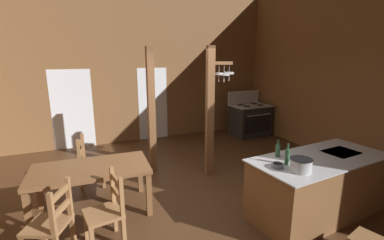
# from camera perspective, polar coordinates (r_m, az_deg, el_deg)

# --- Properties ---
(ground_plane) EXTENTS (8.55, 8.41, 0.10)m
(ground_plane) POSITION_cam_1_polar(r_m,az_deg,el_deg) (4.62, 0.39, -17.96)
(ground_plane) COLOR #4C301C
(wall_back) EXTENTS (8.55, 0.14, 4.21)m
(wall_back) POSITION_cam_1_polar(r_m,az_deg,el_deg) (7.66, -11.62, 11.24)
(wall_back) COLOR brown
(wall_back) RESTS_ON ground_plane
(wall_right) EXTENTS (0.14, 8.41, 4.21)m
(wall_right) POSITION_cam_1_polar(r_m,az_deg,el_deg) (6.62, 33.94, 8.98)
(wall_right) COLOR brown
(wall_right) RESTS_ON ground_plane
(glazed_door_back_left) EXTENTS (1.00, 0.01, 2.05)m
(glazed_door_back_left) POSITION_cam_1_polar(r_m,az_deg,el_deg) (7.53, -24.19, 2.04)
(glazed_door_back_left) COLOR white
(glazed_door_back_left) RESTS_ON ground_plane
(glazed_panel_back_right) EXTENTS (0.84, 0.01, 2.05)m
(glazed_panel_back_right) POSITION_cam_1_polar(r_m,az_deg,el_deg) (7.78, -8.35, 3.41)
(glazed_panel_back_right) COLOR white
(glazed_panel_back_right) RESTS_ON ground_plane
(kitchen_island) EXTENTS (2.23, 1.13, 0.92)m
(kitchen_island) POSITION_cam_1_polar(r_m,az_deg,el_deg) (4.55, 25.25, -12.60)
(kitchen_island) COLOR brown
(kitchen_island) RESTS_ON ground_plane
(stove_range) EXTENTS (1.17, 0.86, 1.32)m
(stove_range) POSITION_cam_1_polar(r_m,az_deg,el_deg) (8.35, 12.23, 0.11)
(stove_range) COLOR #242424
(stove_range) RESTS_ON ground_plane
(support_post_with_pot_rack) EXTENTS (0.56, 0.25, 2.56)m
(support_post_with_pot_rack) POSITION_cam_1_polar(r_m,az_deg,el_deg) (5.22, 4.15, 2.58)
(support_post_with_pot_rack) COLOR brown
(support_post_with_pot_rack) RESTS_ON ground_plane
(support_post_center) EXTENTS (0.14, 0.14, 2.56)m
(support_post_center) POSITION_cam_1_polar(r_m,az_deg,el_deg) (5.50, -8.67, 1.97)
(support_post_center) COLOR brown
(support_post_center) RESTS_ON ground_plane
(dining_table) EXTENTS (1.74, 0.99, 0.74)m
(dining_table) POSITION_cam_1_polar(r_m,az_deg,el_deg) (4.37, -20.79, -10.46)
(dining_table) COLOR brown
(dining_table) RESTS_ON ground_plane
(ladderback_chair_near_window) EXTENTS (0.50, 0.50, 0.95)m
(ladderback_chair_near_window) POSITION_cam_1_polar(r_m,az_deg,el_deg) (3.72, -17.64, -18.04)
(ladderback_chair_near_window) COLOR #9E7044
(ladderback_chair_near_window) RESTS_ON ground_plane
(ladderback_chair_by_post) EXTENTS (0.52, 0.52, 0.95)m
(ladderback_chair_by_post) POSITION_cam_1_polar(r_m,az_deg,el_deg) (5.35, -20.96, -8.36)
(ladderback_chair_by_post) COLOR #9E7044
(ladderback_chair_by_post) RESTS_ON ground_plane
(ladderback_chair_at_table_end) EXTENTS (0.59, 0.59, 0.95)m
(ladderback_chair_at_table_end) POSITION_cam_1_polar(r_m,az_deg,el_deg) (3.72, -27.78, -18.98)
(ladderback_chair_at_table_end) COLOR #9E7044
(ladderback_chair_at_table_end) RESTS_ON ground_plane
(stockpot_on_counter) EXTENTS (0.35, 0.28, 0.17)m
(stockpot_on_counter) POSITION_cam_1_polar(r_m,az_deg,el_deg) (3.72, 22.25, -8.90)
(stockpot_on_counter) COLOR #B7BABF
(stockpot_on_counter) RESTS_ON kitchen_island
(mixing_bowl_on_counter) EXTENTS (0.16, 0.16, 0.06)m
(mixing_bowl_on_counter) POSITION_cam_1_polar(r_m,az_deg,el_deg) (3.77, 17.80, -9.22)
(mixing_bowl_on_counter) COLOR slate
(mixing_bowl_on_counter) RESTS_ON kitchen_island
(bottle_tall_on_counter) EXTENTS (0.07, 0.07, 0.26)m
(bottle_tall_on_counter) POSITION_cam_1_polar(r_m,az_deg,el_deg) (4.13, 17.88, -6.12)
(bottle_tall_on_counter) COLOR #2D5638
(bottle_tall_on_counter) RESTS_ON kitchen_island
(bottle_short_on_counter) EXTENTS (0.06, 0.06, 0.30)m
(bottle_short_on_counter) POSITION_cam_1_polar(r_m,az_deg,el_deg) (3.87, 19.68, -7.31)
(bottle_short_on_counter) COLOR #2D5638
(bottle_short_on_counter) RESTS_ON kitchen_island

